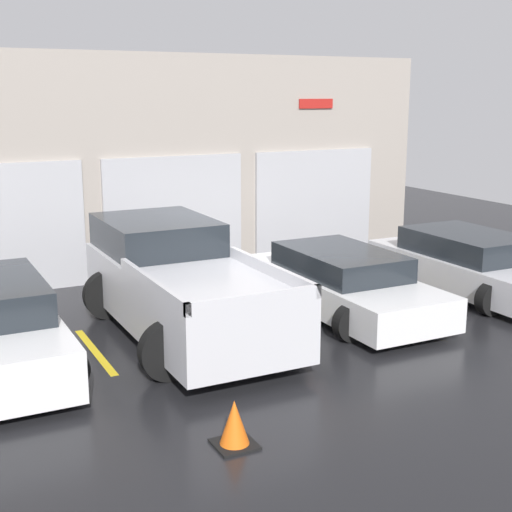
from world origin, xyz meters
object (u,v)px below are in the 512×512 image
traffic_cone (234,425)px  sedan_side (470,264)px  pickup_truck (181,284)px  sedan_white (342,283)px

traffic_cone → sedan_side: bearing=28.2°
pickup_truck → sedan_side: bearing=-2.0°
sedan_white → sedan_side: (3.05, 0.00, 0.02)m
pickup_truck → traffic_cone: 4.09m
traffic_cone → sedan_white: bearing=43.5°
sedan_side → sedan_white: bearing=-180.0°
pickup_truck → sedan_side: size_ratio=1.13×
pickup_truck → traffic_cone: (-0.88, -3.95, -0.59)m
sedan_side → traffic_cone: bearing=-151.8°
sedan_side → traffic_cone: 7.93m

